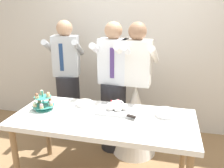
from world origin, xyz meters
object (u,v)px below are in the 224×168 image
Objects in this scene: cupcake_stand at (43,102)px; round_cake at (84,104)px; dessert_table at (103,124)px; person_bride at (135,110)px; person_groom at (113,96)px; person_guest at (68,87)px; main_cake_tray at (117,108)px; plate_stack at (166,113)px.

cupcake_stand is 0.96× the size of round_cake.
person_bride reaches higher than dessert_table.
person_bride is (0.28, -0.02, -0.16)m from person_groom.
person_guest is at bearing 166.05° from person_groom.
dessert_table is at bearing -108.86° from person_bride.
cupcake_stand is 0.14× the size of person_groom.
person_groom is (-0.06, 0.68, 0.05)m from dessert_table.
round_cake reaches higher than dessert_table.
person_groom is (0.21, 0.47, -0.05)m from round_cake.
round_cake is at bearing 174.88° from main_cake_tray.
cupcake_stand is 0.83m from person_guest.
plate_stack is 1.52m from person_guest.
person_groom is (0.61, 0.65, -0.11)m from cupcake_stand.
person_bride is at bearing 71.14° from dessert_table.
person_bride is 1.01m from person_guest.
person_guest is at bearing 126.88° from round_cake.
person_guest reaches higher than plate_stack.
cupcake_stand is at bearing -173.56° from plate_stack.
plate_stack is at bearing -37.61° from person_groom.
person_guest is at bearing 169.01° from person_bride.
cupcake_stand reaches higher than dessert_table.
plate_stack is (0.49, -0.00, -0.01)m from main_cake_tray.
cupcake_stand is (-0.67, 0.03, 0.15)m from dessert_table.
person_guest is at bearing 153.37° from plate_stack.
person_groom reaches higher than round_cake.
cupcake_stand is 0.54× the size of main_cake_tray.
person_groom is (-0.16, 0.51, -0.07)m from main_cake_tray.
dessert_table is 1.08× the size of person_guest.
person_bride is at bearing -3.47° from person_groom.
cupcake_stand is at bearing -83.63° from person_guest.
person_groom and person_guest have the same top height.
main_cake_tray is 0.26× the size of person_bride.
person_guest is (-0.09, 0.82, -0.11)m from cupcake_stand.
cupcake_stand is 0.89m from person_groom.
dessert_table is 7.83× the size of cupcake_stand.
dessert_table is 1.14m from person_guest.
plate_stack is (1.26, 0.14, -0.05)m from cupcake_stand.
main_cake_tray is 0.38m from round_cake.
person_guest reaches higher than cupcake_stand.
dessert_table is at bearing -2.33° from cupcake_stand.
person_groom is (-0.66, 0.51, -0.06)m from plate_stack.
person_guest is at bearing 141.77° from main_cake_tray.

